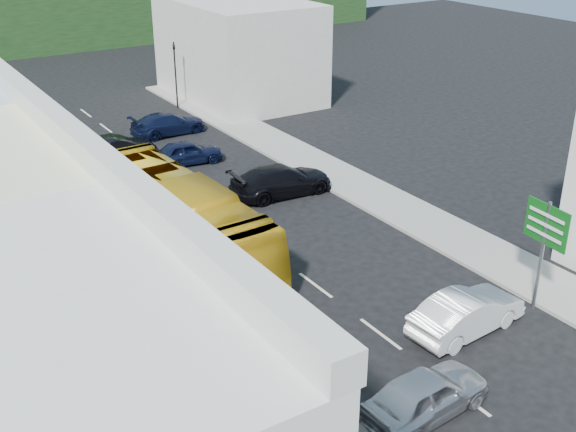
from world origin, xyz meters
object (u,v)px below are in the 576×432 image
(car_silver, at_px, (425,395))
(direction_sign, at_px, (541,257))
(bus, at_px, (180,220))
(car_red, at_px, (248,348))
(traffic_signal, at_px, (176,75))
(car_white, at_px, (467,314))
(pedestrian_left, at_px, (108,338))

(car_silver, relative_size, direction_sign, 1.03)
(bus, height_order, car_silver, bus)
(car_red, xyz_separation_m, traffic_signal, (10.72, 29.06, 1.60))
(car_red, bearing_deg, traffic_signal, -22.44)
(car_white, distance_m, car_red, 7.73)
(bus, distance_m, direction_sign, 14.22)
(car_silver, relative_size, car_red, 0.96)
(pedestrian_left, xyz_separation_m, direction_sign, (14.30, -5.06, 1.14))
(pedestrian_left, xyz_separation_m, traffic_signal, (14.43, 26.54, 1.30))
(car_white, relative_size, car_red, 0.96)
(traffic_signal, bearing_deg, car_red, 75.86)
(pedestrian_left, relative_size, traffic_signal, 0.37)
(car_silver, distance_m, pedestrian_left, 10.05)
(bus, xyz_separation_m, car_white, (5.86, -10.67, -0.85))
(pedestrian_left, bearing_deg, traffic_signal, -30.89)
(car_white, relative_size, traffic_signal, 0.96)
(car_red, bearing_deg, direction_sign, -105.72)
(bus, relative_size, car_white, 2.64)
(bus, bearing_deg, car_white, -63.80)
(bus, height_order, direction_sign, direction_sign)
(car_red, bearing_deg, pedestrian_left, 53.64)
(pedestrian_left, height_order, traffic_signal, traffic_signal)
(bus, distance_m, car_white, 12.21)
(bus, bearing_deg, car_silver, -85.46)
(car_white, relative_size, direction_sign, 1.03)
(bus, xyz_separation_m, direction_sign, (9.06, -10.95, 0.59))
(pedestrian_left, bearing_deg, direction_sign, -111.86)
(car_silver, relative_size, pedestrian_left, 2.59)
(car_red, xyz_separation_m, direction_sign, (10.59, -2.55, 1.44))
(direction_sign, bearing_deg, car_silver, -157.93)
(car_white, xyz_separation_m, traffic_signal, (3.33, 31.33, 1.60))
(car_silver, relative_size, car_white, 1.00)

